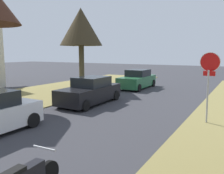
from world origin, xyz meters
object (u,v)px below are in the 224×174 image
object	(u,v)px
stop_sign_far	(209,72)
parked_sedan_green	(137,80)
parked_sedan_black	(90,91)
street_tree_left_mid_b	(81,28)

from	to	relation	value
stop_sign_far	parked_sedan_green	bearing A→B (deg)	130.55
stop_sign_far	parked_sedan_black	size ratio (longest dim) A/B	0.67
street_tree_left_mid_b	parked_sedan_black	size ratio (longest dim) A/B	1.45
stop_sign_far	parked_sedan_green	xyz separation A→B (m)	(-6.70, 7.83, -1.46)
parked_sedan_black	parked_sedan_green	xyz separation A→B (m)	(-0.09, 7.02, 0.00)
parked_sedan_black	parked_sedan_green	distance (m)	7.02
parked_sedan_black	stop_sign_far	bearing A→B (deg)	-6.99
parked_sedan_green	parked_sedan_black	bearing A→B (deg)	-89.27
stop_sign_far	parked_sedan_green	distance (m)	10.41
parked_sedan_green	stop_sign_far	bearing A→B (deg)	-49.45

